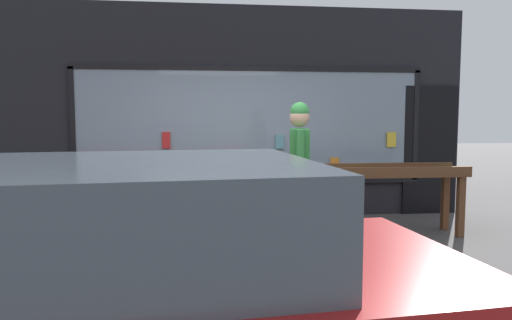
# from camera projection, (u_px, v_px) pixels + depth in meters

# --- Properties ---
(ground_plane) EXTENTS (40.00, 40.00, 0.00)m
(ground_plane) POSITION_uv_depth(u_px,v_px,m) (247.00, 261.00, 5.62)
(ground_plane) COLOR #474444
(shopfront_facade) EXTENTS (7.56, 0.29, 3.31)m
(shopfront_facade) POSITION_uv_depth(u_px,v_px,m) (234.00, 115.00, 7.83)
(shopfront_facade) COLOR black
(shopfront_facade) RESTS_ON ground_plane
(display_table_left) EXTENTS (2.92, 0.75, 0.95)m
(display_table_left) POSITION_uv_depth(u_px,v_px,m) (112.00, 183.00, 6.29)
(display_table_left) COLOR brown
(display_table_left) RESTS_ON ground_plane
(display_table_right) EXTENTS (2.91, 0.69, 0.96)m
(display_table_right) POSITION_uv_depth(u_px,v_px,m) (358.00, 179.00, 6.71)
(display_table_right) COLOR brown
(display_table_right) RESTS_ON ground_plane
(person_browsing) EXTENTS (0.30, 0.69, 1.79)m
(person_browsing) POSITION_uv_depth(u_px,v_px,m) (299.00, 163.00, 5.95)
(person_browsing) COLOR #4C382D
(person_browsing) RESTS_ON ground_plane
(small_dog) EXTENTS (0.25, 0.54, 0.43)m
(small_dog) POSITION_uv_depth(u_px,v_px,m) (333.00, 230.00, 5.83)
(small_dog) COLOR white
(small_dog) RESTS_ON ground_plane
(parked_car) EXTENTS (4.28, 2.22, 1.41)m
(parked_car) POSITION_uv_depth(u_px,v_px,m) (92.00, 290.00, 2.61)
(parked_car) COLOR #A51919
(parked_car) RESTS_ON ground_plane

